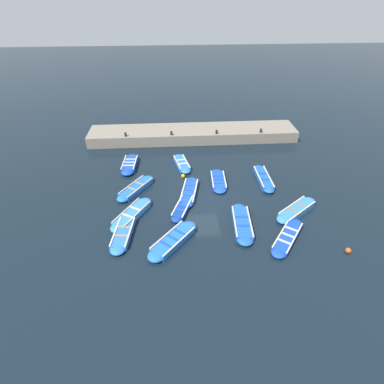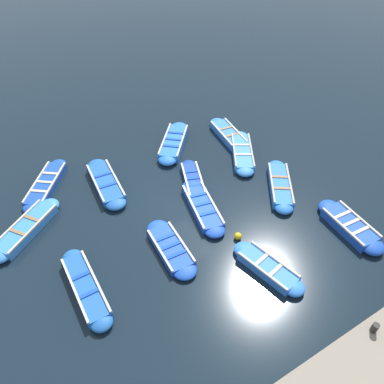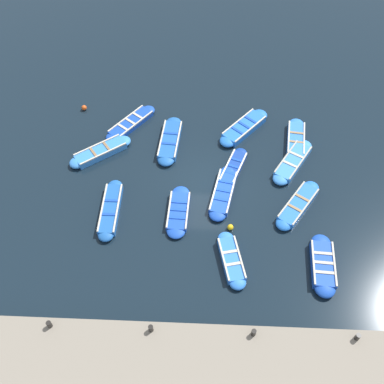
# 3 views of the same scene
# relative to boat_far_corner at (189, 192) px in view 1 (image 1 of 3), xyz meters

# --- Properties ---
(ground_plane) EXTENTS (120.00, 120.00, 0.00)m
(ground_plane) POSITION_rel_boat_far_corner_xyz_m (-0.65, -0.91, -0.16)
(ground_plane) COLOR black
(boat_far_corner) EXTENTS (3.85, 1.62, 0.39)m
(boat_far_corner) POSITION_rel_boat_far_corner_xyz_m (0.00, 0.00, 0.00)
(boat_far_corner) COLOR #1947B7
(boat_far_corner) RESTS_ON ground
(boat_centre) EXTENTS (3.31, 1.11, 0.35)m
(boat_centre) POSITION_rel_boat_far_corner_xyz_m (1.30, -2.28, -0.02)
(boat_centre) COLOR #1947B7
(boat_centre) RESTS_ON ground
(boat_end_of_row) EXTENTS (3.59, 3.26, 0.46)m
(boat_end_of_row) POSITION_rel_boat_far_corner_xyz_m (-4.85, 1.22, 0.04)
(boat_end_of_row) COLOR blue
(boat_end_of_row) RESTS_ON ground
(boat_inner_gap) EXTENTS (2.91, 3.51, 0.45)m
(boat_inner_gap) POSITION_rel_boat_far_corner_xyz_m (-2.59, -6.89, 0.03)
(boat_inner_gap) COLOR #3884E0
(boat_inner_gap) RESTS_ON ground
(boat_outer_right) EXTENTS (3.23, 1.46, 0.42)m
(boat_outer_right) POSITION_rel_boat_far_corner_xyz_m (3.99, 0.37, 0.02)
(boat_outer_right) COLOR blue
(boat_outer_right) RESTS_ON ground
(boat_stern_in) EXTENTS (3.95, 1.25, 0.43)m
(boat_stern_in) POSITION_rel_boat_far_corner_xyz_m (-3.62, -3.05, 0.02)
(boat_stern_in) COLOR #1E59AD
(boat_stern_in) RESTS_ON ground
(boat_drifting) EXTENTS (3.53, 2.78, 0.43)m
(boat_drifting) POSITION_rel_boat_far_corner_xyz_m (0.67, 3.82, 0.02)
(boat_drifting) COLOR blue
(boat_drifting) RESTS_ON ground
(boat_mid_row) EXTENTS (3.39, 1.17, 0.47)m
(boat_mid_row) POSITION_rel_boat_far_corner_xyz_m (4.10, 4.61, 0.04)
(boat_mid_row) COLOR #1947B7
(boat_mid_row) RESTS_ON ground
(boat_alongside) EXTENTS (3.71, 2.72, 0.43)m
(boat_alongside) POSITION_rel_boat_far_corner_xyz_m (-2.29, 3.84, 0.02)
(boat_alongside) COLOR #3884E0
(boat_alongside) RESTS_ON ground
(boat_near_quay) EXTENTS (3.57, 1.29, 0.41)m
(boat_near_quay) POSITION_rel_boat_far_corner_xyz_m (-4.03, 4.18, 0.01)
(boat_near_quay) COLOR blue
(boat_near_quay) RESTS_ON ground
(boat_broadside) EXTENTS (3.54, 2.96, 0.37)m
(boat_broadside) POSITION_rel_boat_far_corner_xyz_m (-4.98, -5.49, -0.01)
(boat_broadside) COLOR #1947B7
(boat_broadside) RESTS_ON ground
(boat_outer_left) EXTENTS (3.23, 1.79, 0.36)m
(boat_outer_left) POSITION_rel_boat_far_corner_xyz_m (-1.72, 0.55, -0.02)
(boat_outer_left) COLOR navy
(boat_outer_left) RESTS_ON ground
(boat_tucked) EXTENTS (3.84, 0.86, 0.42)m
(boat_tucked) POSITION_rel_boat_far_corner_xyz_m (1.34, -5.72, 0.02)
(boat_tucked) COLOR #1E59AD
(boat_tucked) RESTS_ON ground
(quay_wall) EXTENTS (3.15, 19.40, 1.00)m
(quay_wall) POSITION_rel_boat_far_corner_xyz_m (9.03, -0.91, 0.34)
(quay_wall) COLOR gray
(quay_wall) RESTS_ON ground
(bollard_north) EXTENTS (0.20, 0.20, 0.35)m
(bollard_north) POSITION_rel_boat_far_corner_xyz_m (7.81, -7.08, 1.01)
(bollard_north) COLOR black
(bollard_north) RESTS_ON quay_wall
(bollard_mid_north) EXTENTS (0.20, 0.20, 0.35)m
(bollard_mid_north) POSITION_rel_boat_far_corner_xyz_m (7.81, -2.97, 1.01)
(bollard_mid_north) COLOR black
(bollard_mid_north) RESTS_ON quay_wall
(bollard_mid_south) EXTENTS (0.20, 0.20, 0.35)m
(bollard_mid_south) POSITION_rel_boat_far_corner_xyz_m (7.81, 1.14, 1.01)
(bollard_mid_south) COLOR black
(bollard_mid_south) RESTS_ON quay_wall
(bollard_south) EXTENTS (0.20, 0.20, 0.35)m
(bollard_south) POSITION_rel_boat_far_corner_xyz_m (7.81, 5.25, 1.01)
(bollard_south) COLOR black
(bollard_south) RESTS_ON quay_wall
(buoy_orange_near) EXTENTS (0.32, 0.32, 0.32)m
(buoy_orange_near) POSITION_rel_boat_far_corner_xyz_m (-6.25, -8.53, -0.01)
(buoy_orange_near) COLOR #E05119
(buoy_orange_near) RESTS_ON ground
(buoy_yellow_far) EXTENTS (0.30, 0.30, 0.30)m
(buoy_yellow_far) POSITION_rel_boat_far_corner_xyz_m (2.15, 0.35, -0.01)
(buoy_yellow_far) COLOR #EAB214
(buoy_yellow_far) RESTS_ON ground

